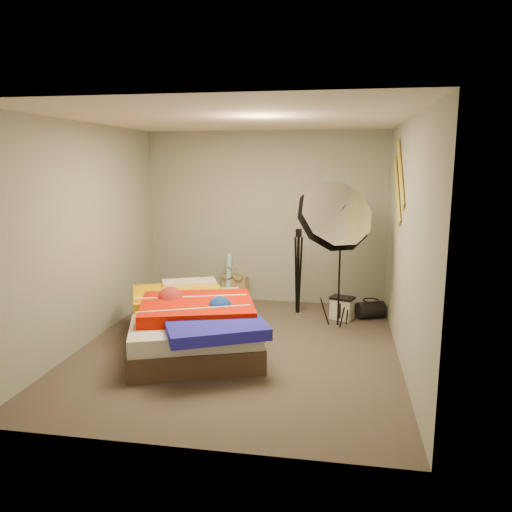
% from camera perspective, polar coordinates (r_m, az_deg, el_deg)
% --- Properties ---
extents(floor, '(4.00, 4.00, 0.00)m').
position_cam_1_polar(floor, '(5.70, -2.04, -10.52)').
color(floor, '#4A3F38').
rests_on(floor, ground).
extents(ceiling, '(4.00, 4.00, 0.00)m').
position_cam_1_polar(ceiling, '(5.33, -2.22, 15.40)').
color(ceiling, silver).
rests_on(ceiling, wall_back).
extents(wall_back, '(3.50, 0.00, 3.50)m').
position_cam_1_polar(wall_back, '(7.33, 1.07, 4.36)').
color(wall_back, gray).
rests_on(wall_back, floor).
extents(wall_front, '(3.50, 0.00, 3.50)m').
position_cam_1_polar(wall_front, '(3.48, -8.86, -3.02)').
color(wall_front, gray).
rests_on(wall_front, floor).
extents(wall_left, '(0.00, 4.00, 4.00)m').
position_cam_1_polar(wall_left, '(5.98, -18.79, 2.32)').
color(wall_left, gray).
rests_on(wall_left, floor).
extents(wall_right, '(0.00, 4.00, 4.00)m').
position_cam_1_polar(wall_right, '(5.31, 16.72, 1.42)').
color(wall_right, gray).
rests_on(wall_right, floor).
extents(tote_bag, '(0.42, 0.26, 0.40)m').
position_cam_1_polar(tote_bag, '(7.50, -2.47, -3.71)').
color(tote_bag, tan).
rests_on(tote_bag, floor).
extents(wrapping_roll, '(0.09, 0.21, 0.72)m').
position_cam_1_polar(wrapping_roll, '(7.48, -3.15, -2.46)').
color(wrapping_roll, '#51BCD9').
rests_on(wrapping_roll, floor).
extents(camera_case, '(0.33, 0.29, 0.28)m').
position_cam_1_polar(camera_case, '(6.77, 9.80, -5.96)').
color(camera_case, silver).
rests_on(camera_case, floor).
extents(duffel_bag, '(0.42, 0.35, 0.22)m').
position_cam_1_polar(duffel_bag, '(6.89, 12.96, -6.01)').
color(duffel_bag, black).
rests_on(duffel_bag, floor).
extents(wall_stripe_upper, '(0.02, 0.91, 0.78)m').
position_cam_1_polar(wall_stripe_upper, '(5.84, 16.20, 9.18)').
color(wall_stripe_upper, gold).
rests_on(wall_stripe_upper, wall_right).
extents(wall_stripe_lower, '(0.02, 0.91, 0.78)m').
position_cam_1_polar(wall_stripe_lower, '(6.09, 15.84, 7.36)').
color(wall_stripe_lower, gold).
rests_on(wall_stripe_lower, wall_right).
extents(bed, '(1.97, 2.30, 0.57)m').
position_cam_1_polar(bed, '(5.74, -7.21, -7.44)').
color(bed, '#483326').
rests_on(bed, floor).
extents(photo_umbrella, '(0.98, 0.99, 1.95)m').
position_cam_1_polar(photo_umbrella, '(6.09, 8.80, 4.33)').
color(photo_umbrella, black).
rests_on(photo_umbrella, floor).
extents(camera_tripod, '(0.08, 0.08, 1.17)m').
position_cam_1_polar(camera_tripod, '(6.84, 4.84, -1.04)').
color(camera_tripod, black).
rests_on(camera_tripod, floor).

